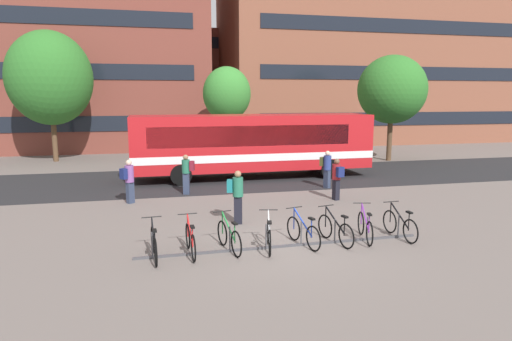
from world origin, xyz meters
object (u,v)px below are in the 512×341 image
at_px(parked_bicycle_black_7, 400,225).
at_px(street_tree_0, 392,90).
at_px(parked_bicycle_red_1, 190,241).
at_px(commuter_navy_pack_0, 337,176).
at_px(parked_bicycle_green_2, 229,237).
at_px(parked_bicycle_purple_6, 365,227).
at_px(street_tree_1, 50,78).
at_px(parked_bicycle_silver_3, 269,236).
at_px(commuter_navy_pack_2, 129,178).
at_px(city_bus, 254,143).
at_px(parked_bicycle_black_0, 154,245).
at_px(parked_bicycle_blue_4, 303,232).
at_px(commuter_teal_pack_1, 237,193).
at_px(parked_bicycle_black_5, 335,230).
at_px(commuter_maroon_pack_3, 187,171).
at_px(street_tree_2, 227,94).
at_px(commuter_olive_pack_4, 327,167).

height_order(parked_bicycle_black_7, street_tree_0, street_tree_0).
xyz_separation_m(parked_bicycle_red_1, commuter_navy_pack_0, (6.19, 4.92, 0.58)).
xyz_separation_m(parked_bicycle_green_2, parked_bicycle_purple_6, (3.99, 0.03, 0.00)).
bearing_deg(street_tree_1, parked_bicycle_black_7, -54.80).
bearing_deg(parked_bicycle_silver_3, commuter_navy_pack_2, 44.62).
distance_m(city_bus, commuter_navy_pack_0, 6.00).
distance_m(parked_bicycle_black_0, parked_bicycle_blue_4, 4.05).
distance_m(parked_bicycle_red_1, parked_bicycle_silver_3, 2.11).
relative_size(parked_bicycle_black_0, parked_bicycle_purple_6, 1.02).
relative_size(commuter_teal_pack_1, commuter_navy_pack_2, 1.03).
distance_m(parked_bicycle_purple_6, street_tree_1, 22.85).
bearing_deg(parked_bicycle_black_0, commuter_teal_pack_1, -49.45).
xyz_separation_m(parked_bicycle_green_2, commuter_navy_pack_0, (5.15, 4.86, 0.58)).
relative_size(commuter_teal_pack_1, street_tree_0, 0.26).
distance_m(parked_bicycle_red_1, parked_bicycle_black_5, 4.07).
height_order(parked_bicycle_purple_6, commuter_maroon_pack_3, commuter_maroon_pack_3).
relative_size(parked_bicycle_black_7, commuter_teal_pack_1, 0.98).
xyz_separation_m(parked_bicycle_red_1, parked_bicycle_black_7, (6.10, 0.04, 0.00)).
xyz_separation_m(parked_bicycle_black_0, commuter_navy_pack_0, (7.12, 5.03, 0.58)).
distance_m(parked_bicycle_purple_6, street_tree_0, 17.42).
xyz_separation_m(parked_bicycle_black_5, street_tree_2, (-0.17, 18.29, 3.89)).
distance_m(commuter_teal_pack_1, street_tree_1, 19.01).
xyz_separation_m(commuter_navy_pack_2, commuter_maroon_pack_3, (2.30, 1.13, 0.00)).
relative_size(commuter_navy_pack_2, commuter_maroon_pack_3, 1.01).
xyz_separation_m(parked_bicycle_red_1, parked_bicycle_blue_4, (3.11, 0.03, 0.00)).
bearing_deg(street_tree_1, parked_bicycle_purple_6, -57.00).
relative_size(parked_bicycle_purple_6, commuter_olive_pack_4, 0.99).
relative_size(parked_bicycle_black_7, commuter_navy_pack_0, 1.03).
xyz_separation_m(commuter_maroon_pack_3, street_tree_0, (13.48, 7.17, 3.55)).
xyz_separation_m(parked_bicycle_black_7, street_tree_2, (-2.20, 18.27, 3.89)).
xyz_separation_m(parked_bicycle_green_2, parked_bicycle_black_5, (3.04, -0.03, 0.00)).
bearing_deg(commuter_navy_pack_0, parked_bicycle_green_2, 122.81).
distance_m(parked_bicycle_silver_3, commuter_navy_pack_0, 6.46).
bearing_deg(commuter_navy_pack_0, parked_bicycle_red_1, 117.97).
xyz_separation_m(parked_bicycle_green_2, street_tree_2, (2.87, 18.26, 3.89)).
height_order(commuter_maroon_pack_3, street_tree_0, street_tree_0).
distance_m(parked_bicycle_green_2, parked_bicycle_black_7, 5.07).
relative_size(parked_bicycle_black_0, parked_bicycle_blue_4, 1.02).
bearing_deg(parked_bicycle_purple_6, parked_bicycle_red_1, 103.84).
height_order(commuter_olive_pack_4, street_tree_1, street_tree_1).
relative_size(commuter_navy_pack_0, commuter_olive_pack_4, 0.99).
distance_m(commuter_navy_pack_0, commuter_navy_pack_2, 8.17).
bearing_deg(parked_bicycle_silver_3, parked_bicycle_black_0, 102.94).
xyz_separation_m(parked_bicycle_black_0, parked_bicycle_blue_4, (4.04, 0.14, 0.00)).
height_order(parked_bicycle_silver_3, parked_bicycle_purple_6, same).
bearing_deg(parked_bicycle_black_5, city_bus, -12.27).
relative_size(city_bus, street_tree_2, 1.98).
bearing_deg(parked_bicycle_blue_4, parked_bicycle_silver_3, 81.54).
distance_m(parked_bicycle_blue_4, commuter_maroon_pack_3, 7.79).
relative_size(parked_bicycle_green_2, parked_bicycle_black_5, 1.00).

